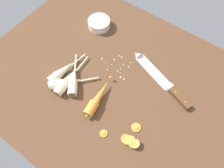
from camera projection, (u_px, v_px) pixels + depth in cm
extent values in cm
cube|color=brown|center=(115.00, 85.00, 97.23)|extent=(120.00, 90.00, 4.00)
cube|color=silver|center=(153.00, 72.00, 97.90)|extent=(20.35, 10.64, 0.50)
cone|color=silver|center=(138.00, 55.00, 102.33)|extent=(4.12, 4.72, 3.96)
cube|color=silver|center=(169.00, 87.00, 93.20)|extent=(2.84, 3.43, 2.20)
cube|color=brown|center=(180.00, 98.00, 90.63)|extent=(11.31, 6.21, 2.20)
sphere|color=silver|center=(176.00, 92.00, 90.77)|extent=(0.50, 0.50, 0.50)
sphere|color=silver|center=(185.00, 102.00, 88.56)|extent=(0.50, 0.50, 0.50)
cylinder|color=orange|center=(91.00, 109.00, 87.23)|extent=(5.00, 6.42, 4.20)
cone|color=orange|center=(100.00, 95.00, 90.25)|extent=(5.97, 14.54, 3.99)
sphere|color=orange|center=(111.00, 77.00, 94.37)|extent=(1.20, 1.20, 1.20)
cylinder|color=#5B7F3D|center=(87.00, 116.00, 85.71)|extent=(1.33, 1.16, 1.20)
cylinder|color=beige|center=(73.00, 90.00, 91.48)|extent=(6.13, 6.34, 4.00)
cone|color=beige|center=(74.00, 76.00, 94.79)|extent=(8.22, 9.32, 3.80)
cylinder|color=beige|center=(76.00, 63.00, 98.98)|extent=(6.13, 8.09, 0.70)
cylinder|color=brown|center=(72.00, 95.00, 90.29)|extent=(2.44, 1.89, 2.80)
cylinder|color=beige|center=(54.00, 78.00, 94.22)|extent=(4.58, 5.29, 4.00)
cone|color=beige|center=(66.00, 69.00, 96.58)|extent=(4.86, 8.98, 3.80)
cylinder|color=beige|center=(78.00, 60.00, 99.79)|extent=(1.88, 9.27, 0.70)
cylinder|color=brown|center=(50.00, 82.00, 93.37)|extent=(2.82, 0.66, 2.80)
cylinder|color=beige|center=(55.00, 84.00, 92.71)|extent=(6.32, 6.40, 4.00)
cone|color=beige|center=(71.00, 81.00, 93.41)|extent=(8.79, 9.15, 3.80)
cylinder|color=beige|center=(88.00, 80.00, 94.91)|extent=(6.98, 7.61, 0.70)
cylinder|color=brown|center=(49.00, 86.00, 92.46)|extent=(2.28, 2.10, 2.80)
cylinder|color=beige|center=(61.00, 89.00, 91.67)|extent=(4.44, 5.63, 4.00)
cone|color=beige|center=(71.00, 76.00, 94.73)|extent=(4.60, 9.72, 3.80)
cylinder|color=beige|center=(81.00, 65.00, 98.65)|extent=(1.58, 10.21, 0.70)
cylinder|color=brown|center=(57.00, 94.00, 90.57)|extent=(2.82, 0.54, 2.80)
cylinder|color=orange|center=(126.00, 139.00, 83.21)|extent=(3.65, 3.65, 0.70)
cylinder|color=orange|center=(128.00, 141.00, 82.62)|extent=(3.44, 3.47, 2.14)
cylinder|color=orange|center=(130.00, 141.00, 82.39)|extent=(3.85, 3.81, 1.78)
cylinder|color=orange|center=(133.00, 143.00, 81.64)|extent=(3.62, 3.56, 1.65)
cylinder|color=orange|center=(135.00, 144.00, 81.31)|extent=(3.74, 3.69, 1.72)
cylinder|color=orange|center=(104.00, 133.00, 84.21)|extent=(3.07, 3.07, 0.70)
cylinder|color=#FF9E2B|center=(104.00, 133.00, 83.97)|extent=(1.29, 1.29, 0.16)
cylinder|color=orange|center=(136.00, 127.00, 85.39)|extent=(3.75, 3.75, 0.70)
cylinder|color=#FF9E2B|center=(136.00, 127.00, 85.15)|extent=(1.57, 1.57, 0.16)
cylinder|color=white|center=(99.00, 23.00, 109.56)|extent=(11.00, 11.00, 4.00)
cylinder|color=#BCBCB8|center=(99.00, 23.00, 109.14)|extent=(8.80, 8.80, 2.80)
sphere|color=beige|center=(108.00, 69.00, 98.35)|extent=(0.62, 0.62, 0.62)
sphere|color=beige|center=(124.00, 75.00, 97.15)|extent=(0.41, 0.41, 0.41)
sphere|color=beige|center=(102.00, 58.00, 101.11)|extent=(0.90, 0.90, 0.90)
sphere|color=beige|center=(124.00, 79.00, 95.79)|extent=(0.89, 0.89, 0.89)
sphere|color=beige|center=(121.00, 77.00, 96.33)|extent=(0.87, 0.87, 0.87)
sphere|color=beige|center=(115.00, 59.00, 100.85)|extent=(0.86, 0.86, 0.86)
sphere|color=beige|center=(106.00, 62.00, 100.37)|extent=(0.53, 0.53, 0.53)
sphere|color=beige|center=(124.00, 64.00, 99.81)|extent=(0.56, 0.56, 0.56)
sphere|color=beige|center=(112.00, 64.00, 99.69)|extent=(0.58, 0.58, 0.58)
sphere|color=beige|center=(122.00, 57.00, 101.60)|extent=(0.86, 0.86, 0.86)
sphere|color=beige|center=(119.00, 56.00, 102.09)|extent=(0.59, 0.59, 0.59)
sphere|color=beige|center=(120.00, 73.00, 97.63)|extent=(0.49, 0.49, 0.49)
sphere|color=beige|center=(137.00, 60.00, 100.93)|extent=(0.61, 0.61, 0.61)
sphere|color=beige|center=(129.00, 67.00, 99.06)|extent=(0.64, 0.64, 0.64)
sphere|color=beige|center=(121.00, 69.00, 98.53)|extent=(0.60, 0.60, 0.60)
sphere|color=beige|center=(118.00, 71.00, 97.96)|extent=(0.62, 0.62, 0.62)
sphere|color=beige|center=(131.00, 62.00, 100.26)|extent=(0.63, 0.63, 0.63)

